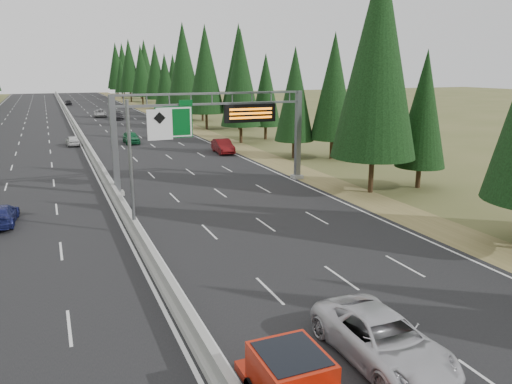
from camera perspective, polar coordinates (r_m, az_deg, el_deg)
road at (r=85.04m, az=-19.78°, el=6.60°), size 32.00×260.00×0.08m
shoulder_right at (r=87.76m, az=-8.04°, el=7.48°), size 3.60×260.00×0.06m
median_barrier at (r=85.00m, az=-19.80°, el=6.85°), size 0.70×260.00×0.85m
sign_gantry at (r=41.67m, az=-4.10°, el=7.70°), size 16.75×0.98×7.80m
hov_sign_pole at (r=30.17m, az=-13.07°, el=3.91°), size 2.80×0.50×8.00m
tree_row_right at (r=78.43m, az=-3.52°, el=13.69°), size 11.89×244.90×18.95m
silver_minivan at (r=18.16m, az=14.27°, el=-15.96°), size 2.74×5.89×1.63m
car_ahead_green at (r=68.36m, az=-14.09°, el=6.07°), size 1.86×4.57×1.56m
car_ahead_dkred at (r=58.83m, az=-3.80°, el=5.25°), size 2.01×5.01×1.62m
car_ahead_dkgrey at (r=100.69m, az=-15.57°, el=8.37°), size 2.05×4.87×1.40m
car_ahead_white at (r=107.17m, az=-17.40°, el=8.57°), size 2.70×5.33×1.44m
car_ahead_far at (r=144.40m, az=-20.65°, el=9.55°), size 1.75×3.97×1.33m
car_onc_blue at (r=35.70m, az=-27.16°, el=-2.34°), size 2.13×4.61×1.30m
car_onc_white at (r=68.55m, az=-20.25°, el=5.53°), size 1.78×3.89×1.29m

